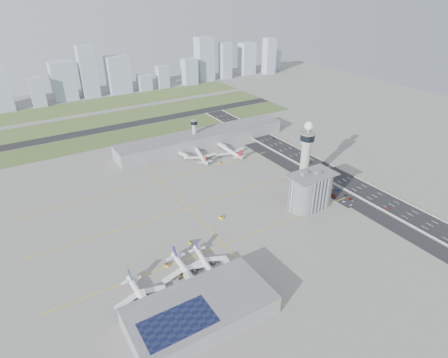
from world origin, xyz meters
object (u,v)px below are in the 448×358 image
airplane_near_c (205,260)px  jet_bridge_near_1 (192,289)px  car_lot_9 (337,190)px  car_lot_10 (333,188)px  admin_building (310,190)px  tug_1 (180,277)px  secondary_tower (194,131)px  airplane_near_a (141,293)px  control_tower (306,152)px  car_lot_11 (327,184)px  jet_bridge_far_1 (218,145)px  car_lot_8 (345,195)px  jet_bridge_near_2 (232,272)px  tug_4 (220,163)px  tug_5 (234,152)px  airplane_near_b (186,268)px  car_hw_2 (273,138)px  tug_2 (191,242)px  car_lot_2 (334,196)px  car_lot_5 (322,188)px  car_hw_1 (311,162)px  jet_bridge_far_0 (180,154)px  jet_bridge_near_0 (147,309)px  car_lot_7 (351,198)px  car_hw_4 (235,126)px  car_hw_0 (389,208)px  car_lot_4 (327,191)px  airplane_far_b (230,149)px  car_lot_6 (354,200)px  tug_0 (167,265)px  car_lot_1 (344,202)px  tug_3 (221,217)px  car_lot_0 (351,205)px  airplane_far_a (200,153)px  car_lot_3 (333,195)px

airplane_near_c → jet_bridge_near_1: bearing=-41.6°
car_lot_9 → car_lot_10: bearing=7.2°
admin_building → tug_1: 138.62m
secondary_tower → airplane_near_a: 245.91m
control_tower → car_lot_11: control_tower is taller
jet_bridge_far_1 → car_lot_8: size_ratio=4.06×
jet_bridge_near_2 → tug_1: (-30.97, 16.19, -2.01)m
car_lot_9 → car_lot_10: 5.17m
tug_4 → tug_5: size_ratio=1.00×
airplane_near_b → car_hw_2: size_ratio=9.24×
tug_2 → airplane_near_b: bearing=-75.0°
car_lot_2 → car_lot_5: car_lot_2 is taller
airplane_near_b → tug_5: size_ratio=13.57×
car_hw_1 → airplane_near_b: bearing=-156.2°
car_lot_8 → car_hw_1: size_ratio=0.96×
jet_bridge_far_0 → tug_2: (-62.54, -147.02, -2.05)m
jet_bridge_far_1 → car_lot_11: jet_bridge_far_1 is taller
control_tower → jet_bridge_near_0: bearing=-159.5°
car_lot_7 → car_hw_4: size_ratio=1.31×
car_lot_5 → car_hw_1: 57.03m
secondary_tower → car_hw_0: (77.59, -212.48, -18.18)m
car_lot_7 → car_lot_11: (1.53, 30.60, 0.01)m
jet_bridge_far_1 → car_lot_4: 148.34m
jet_bridge_near_1 → tug_5: (141.25, 167.99, -1.98)m
admin_building → car_hw_1: admin_building is taller
airplane_near_b → tug_5: (137.04, 151.59, -4.82)m
car_lot_9 → airplane_far_b: bearing=22.5°
car_lot_2 → car_lot_7: car_lot_2 is taller
jet_bridge_near_0 → tug_5: (171.25, 167.99, -1.98)m
car_lot_8 → car_hw_1: car_hw_1 is taller
car_lot_6 → car_lot_10: (0.94, 26.51, -0.02)m
jet_bridge_near_2 → car_hw_4: bearing=-23.5°
tug_0 → car_lot_10: size_ratio=0.76×
tug_2 → jet_bridge_near_0: bearing=-92.1°
car_lot_1 → car_lot_11: (10.56, 31.46, 0.02)m
jet_bridge_near_1 → jet_bridge_far_0: bearing=-13.8°
control_tower → car_lot_1: bearing=-75.6°
car_lot_1 → car_hw_1: car_lot_1 is taller
tug_2 → tug_3: bearing=70.0°
car_lot_5 → car_hw_4: (24.18, 188.03, -0.07)m
car_lot_0 → car_lot_1: bearing=-2.5°
airplane_far_a → car_lot_1: 163.12m
airplane_far_a → tug_4: airplane_far_a is taller
car_lot_4 → car_lot_8: car_lot_8 is taller
car_hw_0 → car_lot_8: bearing=121.6°
jet_bridge_near_0 → car_hw_2: jet_bridge_near_0 is taller
admin_building → car_hw_0: bearing=-36.1°
control_tower → car_lot_2: 47.96m
admin_building → airplane_near_b: bearing=-170.2°
car_lot_3 → car_lot_9: 10.99m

